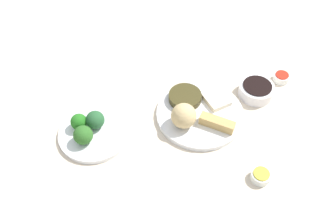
# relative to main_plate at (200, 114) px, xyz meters

# --- Properties ---
(tabletop) EXTENTS (2.20, 2.20, 0.02)m
(tabletop) POSITION_rel_main_plate_xyz_m (0.01, -0.02, -0.02)
(tabletop) COLOR beige
(tabletop) RESTS_ON ground
(main_plate) EXTENTS (0.27, 0.27, 0.02)m
(main_plate) POSITION_rel_main_plate_xyz_m (0.00, 0.00, 0.00)
(main_plate) COLOR white
(main_plate) RESTS_ON tabletop
(rice_scoop) EXTENTS (0.07, 0.07, 0.07)m
(rice_scoop) POSITION_rel_main_plate_xyz_m (0.07, 0.00, 0.05)
(rice_scoop) COLOR tan
(rice_scoop) RESTS_ON main_plate
(spring_roll) EXTENTS (0.08, 0.11, 0.03)m
(spring_roll) POSITION_rel_main_plate_xyz_m (-0.00, 0.07, 0.02)
(spring_roll) COLOR tan
(spring_roll) RESTS_ON main_plate
(crab_rangoon_wonton) EXTENTS (0.08, 0.08, 0.02)m
(crab_rangoon_wonton) POSITION_rel_main_plate_xyz_m (-0.07, -0.00, 0.02)
(crab_rangoon_wonton) COLOR beige
(crab_rangoon_wonton) RESTS_ON main_plate
(stir_fry_heap) EXTENTS (0.10, 0.10, 0.02)m
(stir_fry_heap) POSITION_rel_main_plate_xyz_m (0.00, -0.07, 0.02)
(stir_fry_heap) COLOR #3F3718
(stir_fry_heap) RESTS_ON main_plate
(broccoli_plate) EXTENTS (0.21, 0.21, 0.01)m
(broccoli_plate) POSITION_rel_main_plate_xyz_m (0.29, -0.13, -0.00)
(broccoli_plate) COLOR white
(broccoli_plate) RESTS_ON tabletop
(broccoli_floret_0) EXTENTS (0.05, 0.05, 0.05)m
(broccoli_floret_0) POSITION_rel_main_plate_xyz_m (0.28, -0.14, 0.03)
(broccoli_floret_0) COLOR #275B30
(broccoli_floret_0) RESTS_ON broccoli_plate
(broccoli_floret_1) EXTENTS (0.06, 0.06, 0.06)m
(broccoli_floret_1) POSITION_rel_main_plate_xyz_m (0.33, -0.12, 0.03)
(broccoli_floret_1) COLOR #2D6523
(broccoli_floret_1) RESTS_ON broccoli_plate
(broccoli_floret_2) EXTENTS (0.05, 0.05, 0.05)m
(broccoli_floret_2) POSITION_rel_main_plate_xyz_m (0.32, -0.17, 0.03)
(broccoli_floret_2) COLOR #25711E
(broccoli_floret_2) RESTS_ON broccoli_plate
(soy_sauce_bowl) EXTENTS (0.11, 0.11, 0.04)m
(soy_sauce_bowl) POSITION_rel_main_plate_xyz_m (-0.20, 0.04, 0.01)
(soy_sauce_bowl) COLOR white
(soy_sauce_bowl) RESTS_ON tabletop
(soy_sauce_bowl_liquid) EXTENTS (0.09, 0.09, 0.00)m
(soy_sauce_bowl_liquid) POSITION_rel_main_plate_xyz_m (-0.20, 0.04, 0.03)
(soy_sauce_bowl_liquid) COLOR black
(soy_sauce_bowl_liquid) RESTS_ON soy_sauce_bowl
(sauce_ramekin_sweet_and_sour) EXTENTS (0.05, 0.05, 0.02)m
(sauce_ramekin_sweet_and_sour) POSITION_rel_main_plate_xyz_m (-0.32, 0.04, 0.00)
(sauce_ramekin_sweet_and_sour) COLOR white
(sauce_ramekin_sweet_and_sour) RESTS_ON tabletop
(sauce_ramekin_sweet_and_sour_liquid) EXTENTS (0.04, 0.04, 0.00)m
(sauce_ramekin_sweet_and_sour_liquid) POSITION_rel_main_plate_xyz_m (-0.32, 0.04, 0.02)
(sauce_ramekin_sweet_and_sour_liquid) COLOR red
(sauce_ramekin_sweet_and_sour_liquid) RESTS_ON sauce_ramekin_sweet_and_sour
(sauce_ramekin_hot_mustard) EXTENTS (0.05, 0.05, 0.02)m
(sauce_ramekin_hot_mustard) POSITION_rel_main_plate_xyz_m (0.01, 0.26, 0.00)
(sauce_ramekin_hot_mustard) COLOR white
(sauce_ramekin_hot_mustard) RESTS_ON tabletop
(sauce_ramekin_hot_mustard_liquid) EXTENTS (0.04, 0.04, 0.00)m
(sauce_ramekin_hot_mustard_liquid) POSITION_rel_main_plate_xyz_m (0.01, 0.26, 0.02)
(sauce_ramekin_hot_mustard_liquid) COLOR gold
(sauce_ramekin_hot_mustard_liquid) RESTS_ON sauce_ramekin_hot_mustard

